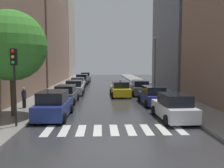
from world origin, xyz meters
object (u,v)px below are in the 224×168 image
Objects in this scene: parked_car_left_sixth at (85,77)px; lamp_post_right at (155,61)px; traffic_light_left_corner at (14,70)px; pedestrian_foreground at (24,97)px; parked_car_left_nearest at (54,105)px; parked_car_left_second at (66,95)px; street_tree_left at (11,46)px; parked_car_right_second at (153,96)px; taxi_midroad at (120,89)px; parked_car_left_fourth at (78,83)px; parked_car_left_fifth at (82,80)px; parked_car_left_third at (75,88)px; parked_car_right_nearest at (174,108)px; parked_car_right_third at (140,88)px.

lamp_post_right is at bearing -157.07° from parked_car_left_sixth.
pedestrian_foreground is at bearing 103.01° from traffic_light_left_corner.
parked_car_left_nearest reaches higher than parked_car_left_second.
pedestrian_foreground reaches higher than parked_car_left_sixth.
parked_car_right_second is at bearing 24.08° from street_tree_left.
taxi_midroad reaches higher than parked_car_left_second.
parked_car_left_second is 0.92× the size of parked_car_right_second.
lamp_post_right is (9.32, -19.42, 3.09)m from parked_car_left_sixth.
parked_car_left_fifth is (0.09, 6.46, 0.06)m from parked_car_left_fourth.
parked_car_left_fifth is 0.90× the size of taxi_midroad.
parked_car_left_sixth is at bearing -0.43° from parked_car_left_third.
parked_car_left_fifth is at bearing -0.11° from parked_car_left_fourth.
street_tree_left is at bearing 88.29° from parked_car_left_nearest.
parked_car_left_fourth is 0.91× the size of parked_car_right_nearest.
lamp_post_right is (9.52, -6.28, 3.16)m from parked_car_left_fourth.
parked_car_left_fifth is 27.26m from traffic_light_left_corner.
parked_car_left_second is at bearing 176.98° from parked_car_left_sixth.
parked_car_right_nearest is at bearing 179.05° from parked_car_right_second.
parked_car_right_second is at bearing -178.16° from parked_car_right_third.
parked_car_left_sixth is 0.99× the size of parked_car_right_second.
parked_car_right_third is (7.48, -0.37, 0.00)m from parked_car_left_third.
parked_car_left_fifth is 24.83m from street_tree_left.
taxi_midroad is at bearing -106.90° from parked_car_left_third.
street_tree_left is at bearing 138.18° from parked_car_right_third.
parked_car_right_second is (7.73, -1.18, -0.00)m from parked_car_left_second.
traffic_light_left_corner is at bearing 174.45° from parked_car_left_sixth.
parked_car_right_second is 1.06× the size of traffic_light_left_corner.
taxi_midroad reaches higher than pedestrian_foreground.
parked_car_left_sixth is 0.96× the size of taxi_midroad.
parked_car_left_fourth is at bearing 1.52° from parked_car_left_third.
parked_car_left_second is 5.62m from parked_car_left_third.
parked_car_right_second is at bearing -97.16° from parked_car_left_second.
pedestrian_foreground is at bearing 97.75° from parked_car_right_second.
parked_car_left_fourth is 20.85m from traffic_light_left_corner.
street_tree_left is 1.61× the size of traffic_light_left_corner.
parked_car_left_second is 12.08m from parked_car_left_fourth.
parked_car_left_fourth is 0.89× the size of parked_car_left_sixth.
pedestrian_foreground is (-2.83, -21.63, 0.20)m from parked_car_left_fifth.
parked_car_left_nearest is at bearing 81.44° from parked_car_right_nearest.
parked_car_left_nearest is 1.11× the size of parked_car_left_third.
parked_car_left_second is 1.03× the size of parked_car_left_third.
taxi_midroad is 0.68× the size of street_tree_left.
parked_car_left_nearest reaches higher than pedestrian_foreground.
parked_car_left_second is at bearing 79.80° from traffic_light_left_corner.
parked_car_left_nearest reaches higher than parked_car_left_sixth.
taxi_midroad reaches higher than parked_car_left_fifth.
parked_car_right_third reaches higher than parked_car_left_second.
parked_car_left_sixth is (0.21, 13.14, 0.07)m from parked_car_left_fourth.
parked_car_left_fifth is 15.37m from taxi_midroad.
pedestrian_foreground is at bearing 130.27° from taxi_midroad.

